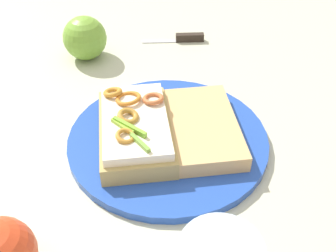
{
  "coord_description": "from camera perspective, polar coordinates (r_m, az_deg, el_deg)",
  "views": [
    {
      "loc": [
        -0.38,
        -0.23,
        0.41
      ],
      "look_at": [
        0.0,
        0.0,
        0.03
      ],
      "focal_mm": 44.4,
      "sensor_mm": 36.0,
      "label": 1
    }
  ],
  "objects": [
    {
      "name": "ground_plane",
      "position": [
        0.6,
        0.0,
        -2.37
      ],
      "size": [
        2.0,
        2.0,
        0.0
      ],
      "primitive_type": "plane",
      "color": "#B7B99E",
      "rests_on": "ground"
    },
    {
      "name": "plate",
      "position": [
        0.6,
        0.0,
        -1.92
      ],
      "size": [
        0.29,
        0.29,
        0.01
      ],
      "primitive_type": "cylinder",
      "color": "#254CB0",
      "rests_on": "ground_plane"
    },
    {
      "name": "sandwich",
      "position": [
        0.58,
        -4.54,
        -0.28
      ],
      "size": [
        0.19,
        0.18,
        0.05
      ],
      "rotation": [
        0.0,
        0.0,
        0.66
      ],
      "color": "tan",
      "rests_on": "plate"
    },
    {
      "name": "bread_slice_side",
      "position": [
        0.59,
        4.4,
        -0.21
      ],
      "size": [
        0.19,
        0.18,
        0.02
      ],
      "primitive_type": "cube",
      "rotation": [
        0.0,
        0.0,
        0.67
      ],
      "color": "tan",
      "rests_on": "plate"
    },
    {
      "name": "apple_3",
      "position": [
        0.79,
        -11.35,
        11.76
      ],
      "size": [
        0.11,
        0.11,
        0.08
      ],
      "primitive_type": "sphere",
      "rotation": [
        0.0,
        0.0,
        5.64
      ],
      "color": "#72A536",
      "rests_on": "ground_plane"
    },
    {
      "name": "knife",
      "position": [
        0.85,
        2.07,
        11.95
      ],
      "size": [
        0.08,
        0.11,
        0.02
      ],
      "rotation": [
        0.0,
        0.0,
        2.15
      ],
      "color": "silver",
      "rests_on": "ground_plane"
    }
  ]
}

